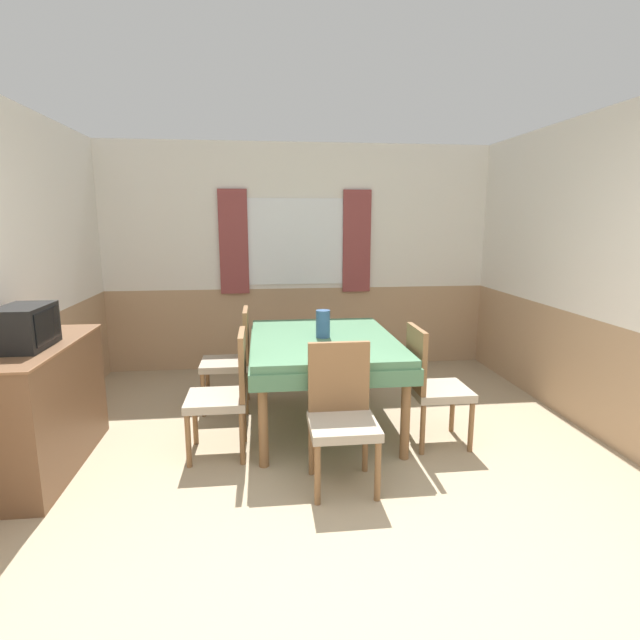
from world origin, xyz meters
TOP-DOWN VIEW (x-y plane):
  - ground_plane at (0.00, 0.00)m, footprint 16.00×16.00m
  - wall_back at (-0.00, 3.83)m, footprint 4.86×0.09m
  - wall_left at (-2.25, 1.90)m, footprint 0.05×4.20m
  - wall_right at (2.25, 1.90)m, footprint 0.05×4.20m
  - dining_table at (0.06, 2.03)m, footprint 1.23×1.62m
  - chair_head_near at (0.06, 1.04)m, footprint 0.44×0.44m
  - chair_left_near at (-0.73, 1.55)m, footprint 0.44×0.44m
  - chair_right_near at (0.84, 1.55)m, footprint 0.44×0.44m
  - chair_left_far at (-0.73, 2.51)m, footprint 0.44×0.44m
  - sideboard at (-1.99, 1.48)m, footprint 0.46×1.32m
  - tv at (-2.00, 1.38)m, footprint 0.29×0.46m
  - vase at (0.05, 2.04)m, footprint 0.12×0.12m

SIDE VIEW (x-z plane):
  - ground_plane at x=0.00m, z-range 0.00..0.00m
  - sideboard at x=-1.99m, z-range 0.01..0.92m
  - chair_head_near at x=0.06m, z-range 0.03..0.97m
  - chair_left_near at x=-0.73m, z-range 0.03..0.97m
  - chair_right_near at x=0.84m, z-range 0.03..0.97m
  - chair_left_far at x=-0.73m, z-range 0.03..0.97m
  - dining_table at x=0.06m, z-range 0.28..1.05m
  - vase at x=0.05m, z-range 0.77..1.00m
  - tv at x=-2.00m, z-range 0.91..1.19m
  - wall_left at x=-2.25m, z-range 0.00..2.60m
  - wall_right at x=2.25m, z-range 0.00..2.60m
  - wall_back at x=0.00m, z-range 0.01..2.61m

